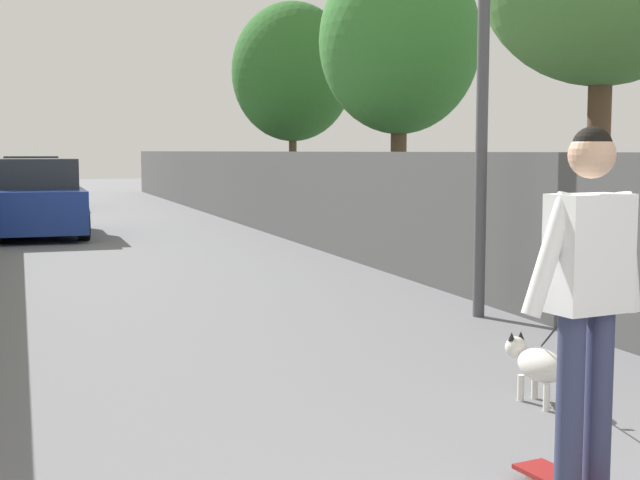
# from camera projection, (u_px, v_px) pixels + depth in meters

# --- Properties ---
(ground_plane) EXTENTS (80.00, 80.00, 0.00)m
(ground_plane) POSITION_uv_depth(u_px,v_px,m) (149.00, 249.00, 15.18)
(ground_plane) COLOR slate
(fence_right) EXTENTS (48.00, 0.30, 1.68)m
(fence_right) POSITION_uv_depth(u_px,v_px,m) (347.00, 204.00, 14.14)
(fence_right) COLOR #4C4C4C
(fence_right) RESTS_ON ground
(tree_right_far) EXTENTS (2.80, 2.80, 5.18)m
(tree_right_far) POSITION_uv_depth(u_px,v_px,m) (400.00, 42.00, 15.24)
(tree_right_far) COLOR brown
(tree_right_far) RESTS_ON ground
(tree_right_distant) EXTENTS (2.89, 2.89, 5.20)m
(tree_right_distant) POSITION_uv_depth(u_px,v_px,m) (293.00, 72.00, 20.86)
(tree_right_distant) COLOR brown
(tree_right_distant) RESTS_ON ground
(lamp_post) EXTENTS (0.36, 0.36, 4.69)m
(lamp_post) POSITION_uv_depth(u_px,v_px,m) (484.00, 1.00, 8.71)
(lamp_post) COLOR #4C4C51
(lamp_post) RESTS_ON ground
(person_skateboarder) EXTENTS (0.27, 0.72, 1.72)m
(person_skateboarder) POSITION_uv_depth(u_px,v_px,m) (588.00, 279.00, 4.13)
(person_skateboarder) COLOR #333859
(person_skateboarder) RESTS_ON skateboard
(dog) EXTENTS (1.84, 0.89, 1.06)m
(dog) POSITION_uv_depth(u_px,v_px,m) (538.00, 364.00, 5.89)
(dog) COLOR white
(dog) RESTS_ON ground
(car_near) EXTENTS (4.01, 1.80, 1.54)m
(car_near) POSITION_uv_depth(u_px,v_px,m) (38.00, 200.00, 17.57)
(car_near) COLOR navy
(car_near) RESTS_ON ground
(car_far) EXTENTS (3.83, 1.80, 1.54)m
(car_far) POSITION_uv_depth(u_px,v_px,m) (32.00, 184.00, 26.09)
(car_far) COLOR navy
(car_far) RESTS_ON ground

